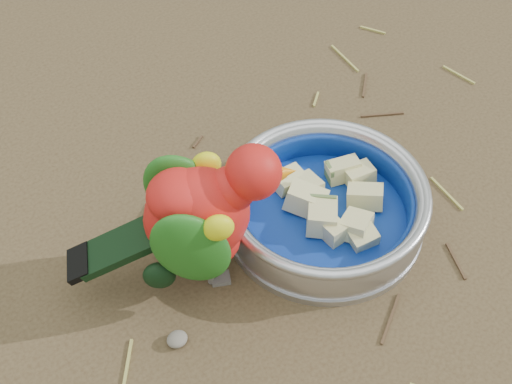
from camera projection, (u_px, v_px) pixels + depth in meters
ground at (314, 289)px, 0.79m from camera, size 60.00×60.00×0.00m
food_bowl at (324, 219)px, 0.85m from camera, size 0.24×0.24×0.02m
bowl_wall at (325, 202)px, 0.83m from camera, size 0.24×0.24×0.04m
fruit_wedges at (325, 206)px, 0.83m from camera, size 0.14×0.14×0.03m
lory_parrot at (202, 224)px, 0.74m from camera, size 0.25×0.19×0.18m
ground_debris at (273, 253)px, 0.82m from camera, size 0.90×0.80×0.01m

